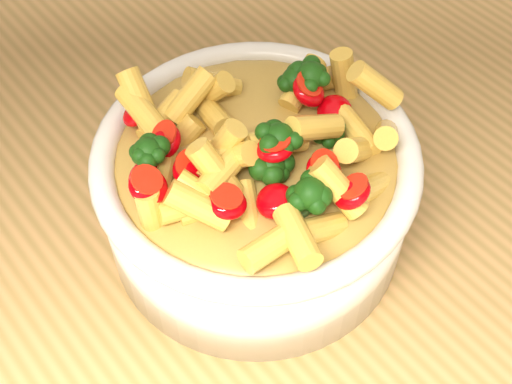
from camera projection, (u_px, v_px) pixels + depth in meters
table at (240, 243)px, 0.66m from camera, size 1.20×0.80×0.90m
serving_bowl at (256, 191)px, 0.50m from camera, size 0.22×0.22×0.10m
pasta_salad at (256, 135)px, 0.46m from camera, size 0.18×0.18×0.04m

